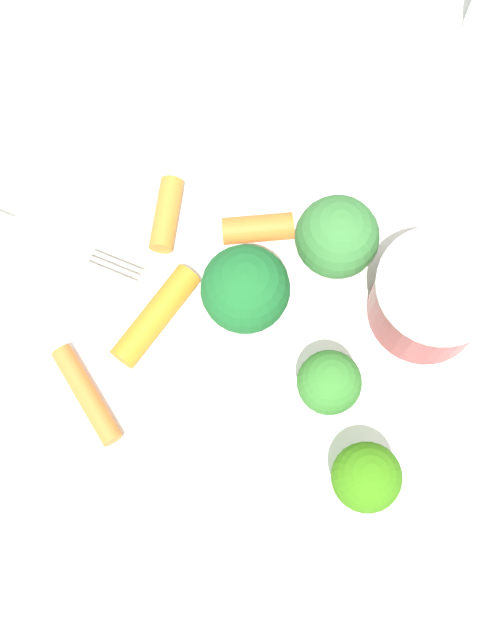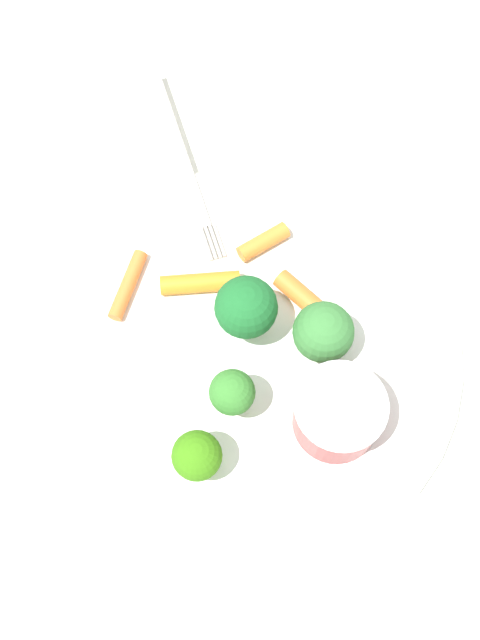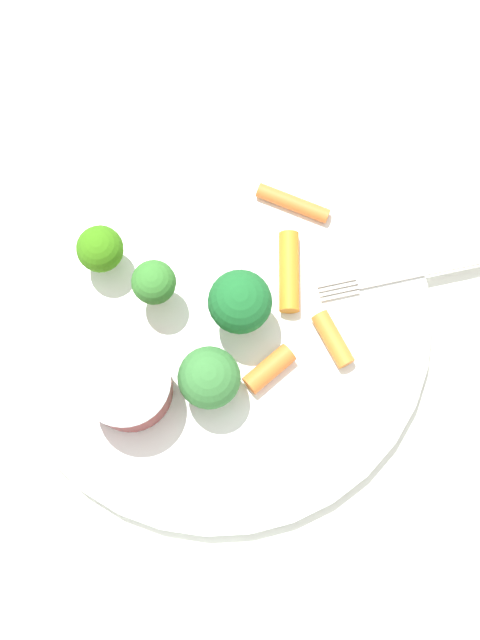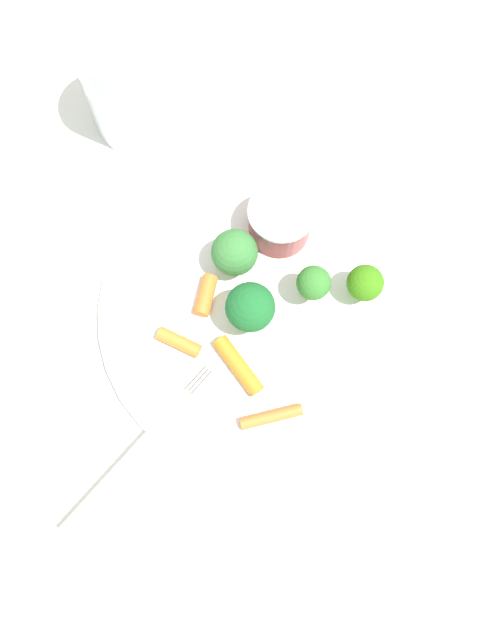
{
  "view_description": "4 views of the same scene",
  "coord_description": "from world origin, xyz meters",
  "px_view_note": "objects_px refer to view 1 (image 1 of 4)",
  "views": [
    {
      "loc": [
        -0.12,
        0.03,
        0.42
      ],
      "look_at": [
        0.0,
        0.02,
        0.02
      ],
      "focal_mm": 46.74,
      "sensor_mm": 36.0,
      "label": 1
    },
    {
      "loc": [
        -0.15,
        -0.13,
        0.53
      ],
      "look_at": [
        0.01,
        0.02,
        0.02
      ],
      "focal_mm": 44.24,
      "sensor_mm": 36.0,
      "label": 2
    },
    {
      "loc": [
        0.12,
        -0.09,
        0.6
      ],
      "look_at": [
        0.02,
        0.01,
        0.03
      ],
      "focal_mm": 48.67,
      "sensor_mm": 36.0,
      "label": 3
    },
    {
      "loc": [
        -0.01,
        0.16,
        0.52
      ],
      "look_at": [
        0.02,
        0.02,
        0.02
      ],
      "focal_mm": 33.15,
      "sensor_mm": 36.0,
      "label": 4
    }
  ],
  "objects_px": {
    "sauce_cup": "(431,299)",
    "broccoli_floret_2": "(329,383)",
    "broccoli_floret_1": "(245,290)",
    "carrot_stick_3": "(166,214)",
    "broccoli_floret_0": "(366,478)",
    "carrot_stick_2": "(249,229)",
    "plate": "(270,332)",
    "carrot_stick_0": "(156,316)",
    "carrot_stick_1": "(87,395)",
    "broccoli_floret_3": "(337,238)"
  },
  "relations": [
    {
      "from": "broccoli_floret_0",
      "to": "carrot_stick_3",
      "type": "relative_size",
      "value": 1.09
    },
    {
      "from": "broccoli_floret_3",
      "to": "carrot_stick_3",
      "type": "bearing_deg",
      "value": 68.08
    },
    {
      "from": "sauce_cup",
      "to": "broccoli_floret_0",
      "type": "height_order",
      "value": "broccoli_floret_0"
    },
    {
      "from": "carrot_stick_0",
      "to": "carrot_stick_1",
      "type": "distance_m",
      "value": 0.05
    },
    {
      "from": "broccoli_floret_2",
      "to": "carrot_stick_0",
      "type": "distance_m",
      "value": 0.1
    },
    {
      "from": "plate",
      "to": "broccoli_floret_2",
      "type": "height_order",
      "value": "broccoli_floret_2"
    },
    {
      "from": "carrot_stick_1",
      "to": "broccoli_floret_2",
      "type": "bearing_deg",
      "value": -97.09
    },
    {
      "from": "broccoli_floret_2",
      "to": "carrot_stick_0",
      "type": "relative_size",
      "value": 0.84
    },
    {
      "from": "sauce_cup",
      "to": "broccoli_floret_0",
      "type": "relative_size",
      "value": 1.39
    },
    {
      "from": "sauce_cup",
      "to": "carrot_stick_2",
      "type": "distance_m",
      "value": 0.1
    },
    {
      "from": "broccoli_floret_0",
      "to": "carrot_stick_2",
      "type": "relative_size",
      "value": 1.17
    },
    {
      "from": "sauce_cup",
      "to": "carrot_stick_2",
      "type": "bearing_deg",
      "value": 57.27
    },
    {
      "from": "carrot_stick_1",
      "to": "sauce_cup",
      "type": "bearing_deg",
      "value": -82.2
    },
    {
      "from": "plate",
      "to": "carrot_stick_2",
      "type": "relative_size",
      "value": 8.1
    },
    {
      "from": "plate",
      "to": "carrot_stick_2",
      "type": "bearing_deg",
      "value": 4.92
    },
    {
      "from": "broccoli_floret_1",
      "to": "broccoli_floret_3",
      "type": "distance_m",
      "value": 0.05
    },
    {
      "from": "carrot_stick_3",
      "to": "carrot_stick_2",
      "type": "bearing_deg",
      "value": -108.63
    },
    {
      "from": "plate",
      "to": "broccoli_floret_1",
      "type": "bearing_deg",
      "value": 48.88
    },
    {
      "from": "broccoli_floret_3",
      "to": "carrot_stick_3",
      "type": "distance_m",
      "value": 0.09
    },
    {
      "from": "sauce_cup",
      "to": "carrot_stick_0",
      "type": "distance_m",
      "value": 0.14
    },
    {
      "from": "broccoli_floret_0",
      "to": "broccoli_floret_1",
      "type": "height_order",
      "value": "broccoli_floret_1"
    },
    {
      "from": "plate",
      "to": "broccoli_floret_2",
      "type": "distance_m",
      "value": 0.06
    },
    {
      "from": "plate",
      "to": "sauce_cup",
      "type": "bearing_deg",
      "value": -90.36
    },
    {
      "from": "sauce_cup",
      "to": "broccoli_floret_1",
      "type": "xyz_separation_m",
      "value": [
        0.01,
        0.09,
        0.01
      ]
    },
    {
      "from": "broccoli_floret_1",
      "to": "plate",
      "type": "bearing_deg",
      "value": -131.12
    },
    {
      "from": "broccoli_floret_3",
      "to": "carrot_stick_0",
      "type": "relative_size",
      "value": 0.89
    },
    {
      "from": "plate",
      "to": "carrot_stick_3",
      "type": "bearing_deg",
      "value": 34.75
    },
    {
      "from": "plate",
      "to": "carrot_stick_1",
      "type": "height_order",
      "value": "carrot_stick_1"
    },
    {
      "from": "broccoli_floret_0",
      "to": "broccoli_floret_2",
      "type": "relative_size",
      "value": 0.9
    },
    {
      "from": "broccoli_floret_2",
      "to": "broccoli_floret_0",
      "type": "bearing_deg",
      "value": -166.29
    },
    {
      "from": "sauce_cup",
      "to": "carrot_stick_0",
      "type": "relative_size",
      "value": 1.06
    },
    {
      "from": "broccoli_floret_0",
      "to": "carrot_stick_2",
      "type": "distance_m",
      "value": 0.14
    },
    {
      "from": "carrot_stick_0",
      "to": "carrot_stick_3",
      "type": "xyz_separation_m",
      "value": [
        0.06,
        -0.01,
        -0.0
      ]
    },
    {
      "from": "broccoli_floret_1",
      "to": "carrot_stick_2",
      "type": "relative_size",
      "value": 1.53
    },
    {
      "from": "broccoli_floret_3",
      "to": "carrot_stick_0",
      "type": "distance_m",
      "value": 0.1
    },
    {
      "from": "plate",
      "to": "sauce_cup",
      "type": "relative_size",
      "value": 4.99
    },
    {
      "from": "carrot_stick_1",
      "to": "carrot_stick_3",
      "type": "distance_m",
      "value": 0.1
    },
    {
      "from": "sauce_cup",
      "to": "broccoli_floret_2",
      "type": "relative_size",
      "value": 1.25
    },
    {
      "from": "carrot_stick_1",
      "to": "broccoli_floret_3",
      "type": "bearing_deg",
      "value": -66.14
    },
    {
      "from": "broccoli_floret_2",
      "to": "carrot_stick_3",
      "type": "height_order",
      "value": "broccoli_floret_2"
    },
    {
      "from": "carrot_stick_3",
      "to": "broccoli_floret_1",
      "type": "bearing_deg",
      "value": -148.59
    },
    {
      "from": "broccoli_floret_1",
      "to": "carrot_stick_3",
      "type": "bearing_deg",
      "value": 31.41
    },
    {
      "from": "plate",
      "to": "broccoli_floret_0",
      "type": "relative_size",
      "value": 6.94
    },
    {
      "from": "plate",
      "to": "carrot_stick_3",
      "type": "xyz_separation_m",
      "value": [
        0.07,
        0.05,
        0.01
      ]
    },
    {
      "from": "plate",
      "to": "carrot_stick_2",
      "type": "height_order",
      "value": "carrot_stick_2"
    },
    {
      "from": "sauce_cup",
      "to": "broccoli_floret_0",
      "type": "bearing_deg",
      "value": 150.29
    },
    {
      "from": "broccoli_floret_1",
      "to": "carrot_stick_1",
      "type": "relative_size",
      "value": 1.06
    },
    {
      "from": "plate",
      "to": "broccoli_floret_0",
      "type": "xyz_separation_m",
      "value": [
        -0.08,
        -0.03,
        0.03
      ]
    },
    {
      "from": "carrot_stick_2",
      "to": "broccoli_floret_0",
      "type": "bearing_deg",
      "value": -165.05
    },
    {
      "from": "broccoli_floret_0",
      "to": "carrot_stick_0",
      "type": "xyz_separation_m",
      "value": [
        0.09,
        0.09,
        -0.02
      ]
    }
  ]
}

